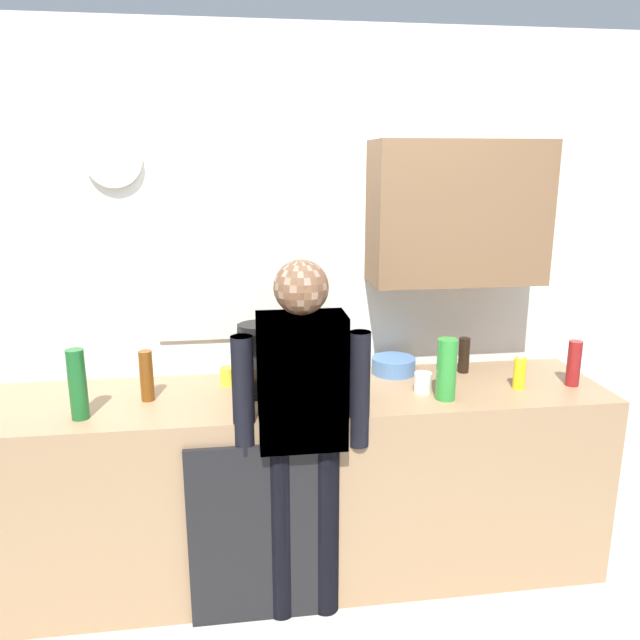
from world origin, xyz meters
The scene contains 18 objects.
ground_plane centered at (0.00, 0.00, 0.00)m, with size 8.00×8.00×0.00m, color beige.
kitchen_counter centered at (0.00, 0.30, 0.47)m, with size 2.93×0.64×0.93m, color #937251.
dishwasher_panel centered at (-0.21, -0.03, 0.42)m, with size 0.56×0.02×0.84m, color black.
back_wall_assembly centered at (0.10, 0.70, 1.36)m, with size 4.53×0.42×2.60m.
coffee_maker centered at (-0.17, 0.35, 1.08)m, with size 0.20×0.20×0.33m.
bottle_green_wine centered at (-0.91, 0.14, 1.08)m, with size 0.07×0.07×0.30m, color #195923.
bottle_red_vinegar centered at (1.32, 0.22, 1.04)m, with size 0.06×0.06×0.22m, color maroon.
bottle_amber_beer centered at (-0.66, 0.31, 1.05)m, with size 0.06×0.06×0.23m, color brown.
bottle_olive_oil centered at (-0.25, 0.13, 1.06)m, with size 0.06×0.06×0.25m, color olive.
bottle_dark_sauce centered at (0.88, 0.48, 1.02)m, with size 0.06×0.06×0.18m, color black.
bottle_clear_soda centered at (0.66, 0.14, 1.07)m, with size 0.09×0.09×0.28m, color #2D8C33.
cup_yellow_cup centered at (-0.31, 0.46, 0.97)m, with size 0.07×0.07×0.09m, color yellow.
cup_white_mug centered at (0.59, 0.23, 0.98)m, with size 0.08×0.08×0.10m, color white.
mixing_bowl centered at (0.52, 0.51, 0.97)m, with size 0.22×0.22×0.08m, color #4C72A5.
potted_plant centered at (0.24, 0.24, 1.06)m, with size 0.15×0.15×0.23m.
dish_soap centered at (1.05, 0.22, 1.01)m, with size 0.06×0.06×0.18m.
person_at_sink centered at (0.00, 0.00, 0.95)m, with size 0.57×0.22×1.60m.
person_guest centered at (0.00, 0.00, 0.95)m, with size 0.57×0.22×1.60m.
Camera 1 is at (-0.25, -2.35, 1.97)m, focal length 34.42 mm.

